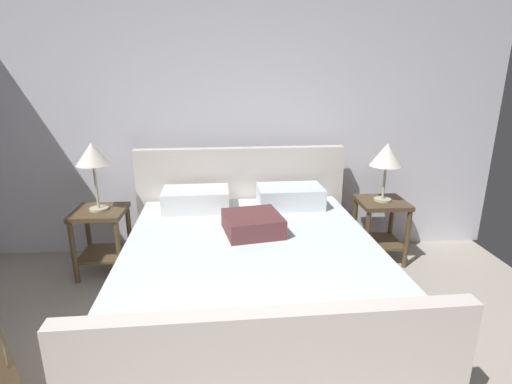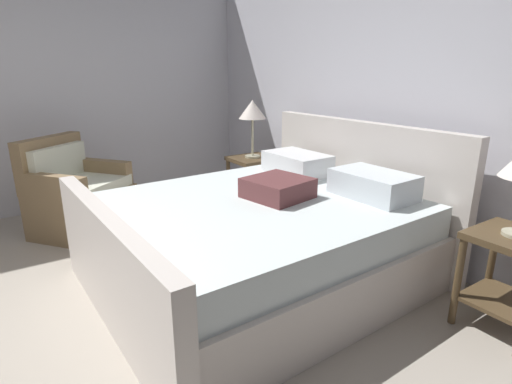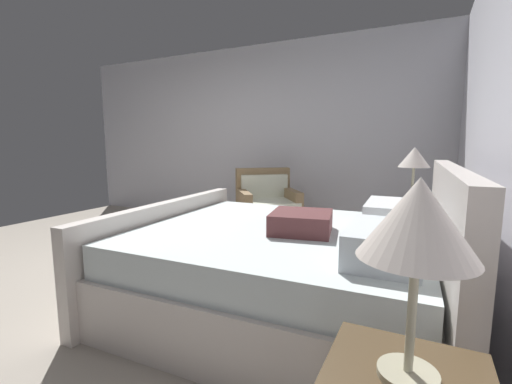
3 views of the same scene
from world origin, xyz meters
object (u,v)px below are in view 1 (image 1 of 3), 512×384
at_px(table_lamp_left, 92,156).
at_px(bed, 250,273).
at_px(table_lamp_right, 387,156).
at_px(nightstand_right, 380,220).
at_px(nightstand_left, 102,231).

bearing_deg(table_lamp_left, bed, -30.14).
distance_m(bed, table_lamp_right, 1.68).
bearing_deg(table_lamp_left, nightstand_right, 1.91).
bearing_deg(nightstand_left, table_lamp_left, 116.57).
relative_size(bed, table_lamp_left, 3.78).
relative_size(nightstand_right, table_lamp_left, 1.01).
height_order(table_lamp_right, nightstand_left, table_lamp_right).
height_order(bed, nightstand_left, bed).
distance_m(table_lamp_right, table_lamp_left, 2.59).
bearing_deg(nightstand_right, bed, -147.14).
xyz_separation_m(nightstand_right, nightstand_left, (-2.58, -0.09, 0.00)).
xyz_separation_m(bed, table_lamp_right, (1.29, 0.84, 0.69)).
distance_m(nightstand_right, table_lamp_left, 2.67).
relative_size(bed, table_lamp_right, 4.11).
xyz_separation_m(bed, table_lamp_left, (-1.29, 0.75, 0.74)).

